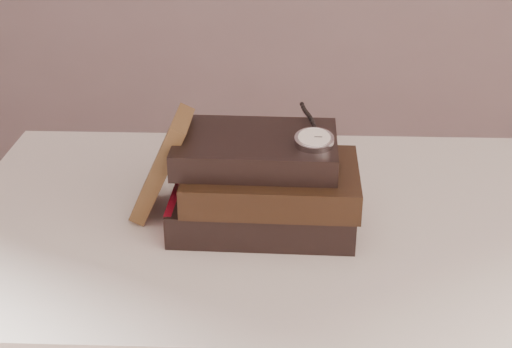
{
  "coord_description": "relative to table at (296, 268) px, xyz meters",
  "views": [
    {
      "loc": [
        -0.02,
        -0.58,
        1.27
      ],
      "look_at": [
        -0.06,
        0.33,
        0.82
      ],
      "focal_mm": 51.2,
      "sensor_mm": 36.0,
      "label": 1
    }
  ],
  "objects": [
    {
      "name": "eyeglasses",
      "position": [
        -0.14,
        0.07,
        0.16
      ],
      "size": [
        0.11,
        0.13,
        0.05
      ],
      "color": "silver",
      "rests_on": "book_stack"
    },
    {
      "name": "table",
      "position": [
        0.0,
        0.0,
        0.0
      ],
      "size": [
        1.0,
        0.6,
        0.75
      ],
      "color": "silver",
      "rests_on": "ground"
    },
    {
      "name": "journal",
      "position": [
        -0.2,
        0.01,
        0.17
      ],
      "size": [
        0.09,
        0.1,
        0.15
      ],
      "primitive_type": "cube",
      "rotation": [
        0.0,
        0.44,
        -0.01
      ],
      "color": "#422D19",
      "rests_on": "table"
    },
    {
      "name": "book_stack",
      "position": [
        -0.05,
        -0.02,
        0.15
      ],
      "size": [
        0.26,
        0.18,
        0.13
      ],
      "color": "black",
      "rests_on": "table"
    },
    {
      "name": "pocket_watch",
      "position": [
        0.02,
        -0.03,
        0.23
      ],
      "size": [
        0.05,
        0.15,
        0.02
      ],
      "color": "silver",
      "rests_on": "book_stack"
    }
  ]
}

